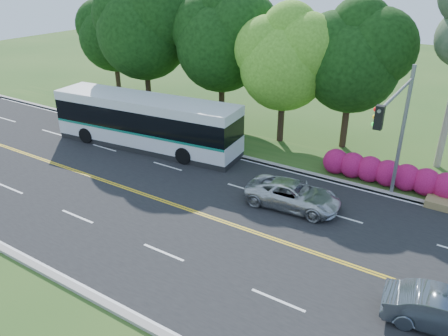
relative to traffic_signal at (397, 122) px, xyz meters
The scene contains 12 objects.
ground 9.65m from the traffic_signal, 140.23° to the right, with size 120.00×120.00×0.00m, color #28511B.
road 9.65m from the traffic_signal, 140.23° to the right, with size 60.00×14.00×0.02m, color black.
curb_north 8.15m from the traffic_signal, 164.96° to the left, with size 60.00×0.30×0.15m, color #9F988F.
curb_south 14.86m from the traffic_signal, 117.35° to the right, with size 60.00×0.30×0.15m, color #9F988F.
grass_verge 8.74m from the traffic_signal, 151.03° to the left, with size 60.00×4.00×0.10m, color #28511B.
lane_markings 9.71m from the traffic_signal, 140.63° to the right, with size 57.60×13.82×0.00m.
tree_row 13.61m from the traffic_signal, 150.00° to the left, with size 44.70×9.10×13.84m.
bougainvillea_hedge 4.86m from the traffic_signal, 75.94° to the left, with size 9.50×2.25×1.50m.
traffic_signal is the anchor object (origin of this frame).
transit_bus 15.96m from the traffic_signal, behind, with size 13.36×4.19×3.44m.
sedan 9.00m from the traffic_signal, 61.50° to the right, with size 1.43×4.11×1.35m, color #535D65.
suv 6.04m from the traffic_signal, 150.34° to the right, with size 2.23×4.84×1.35m, color silver.
Camera 1 is at (10.08, -15.18, 11.37)m, focal length 35.00 mm.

